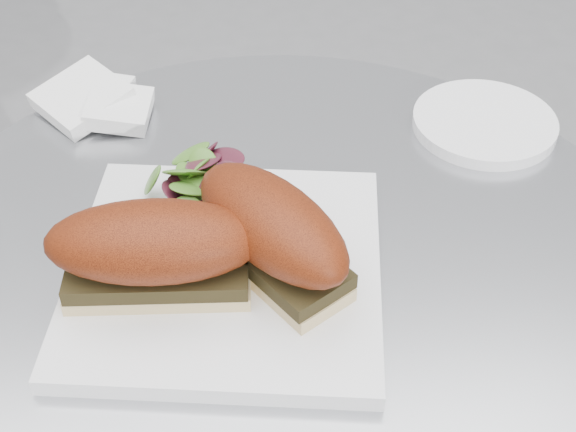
# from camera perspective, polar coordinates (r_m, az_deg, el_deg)

# --- Properties ---
(table) EXTENTS (0.70, 0.70, 0.73)m
(table) POSITION_cam_1_polar(r_m,az_deg,el_deg) (0.89, -0.73, -14.41)
(table) COLOR silver
(table) RESTS_ON ground
(plate) EXTENTS (0.30, 0.30, 0.02)m
(plate) POSITION_cam_1_polar(r_m,az_deg,el_deg) (0.68, -4.42, -3.86)
(plate) COLOR white
(plate) RESTS_ON table
(sandwich_left) EXTENTS (0.18, 0.09, 0.08)m
(sandwich_left) POSITION_cam_1_polar(r_m,az_deg,el_deg) (0.64, -9.45, -2.37)
(sandwich_left) COLOR #D5C285
(sandwich_left) RESTS_ON plate
(sandwich_right) EXTENTS (0.15, 0.18, 0.08)m
(sandwich_right) POSITION_cam_1_polar(r_m,az_deg,el_deg) (0.64, -1.17, -1.05)
(sandwich_right) COLOR #D5C285
(sandwich_right) RESTS_ON plate
(salad) EXTENTS (0.10, 0.10, 0.05)m
(salad) POSITION_cam_1_polar(r_m,az_deg,el_deg) (0.72, -6.35, 2.29)
(salad) COLOR #4A832B
(salad) RESTS_ON plate
(napkin) EXTENTS (0.14, 0.14, 0.02)m
(napkin) POSITION_cam_1_polar(r_m,az_deg,el_deg) (0.89, -13.12, 7.42)
(napkin) COLOR white
(napkin) RESTS_ON table
(saucer) EXTENTS (0.15, 0.15, 0.01)m
(saucer) POSITION_cam_1_polar(r_m,az_deg,el_deg) (0.88, 13.80, 6.46)
(saucer) COLOR white
(saucer) RESTS_ON table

